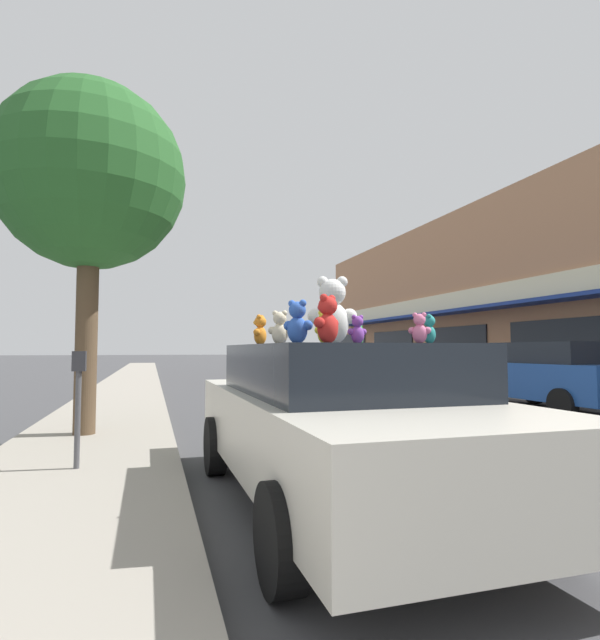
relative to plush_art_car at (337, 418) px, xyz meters
The scene contains 17 objects.
ground_plane 3.70m from the plush_art_car, ahead, with size 260.00×260.00×0.00m, color #424244.
sidewalk_near 2.63m from the plush_art_car, 166.07° to the left, with size 2.27×90.00×0.14m.
plush_art_car is the anchor object (origin of this frame).
teddy_bear_giant 1.10m from the plush_art_car, 75.21° to the left, with size 0.53×0.37×0.70m.
teddy_bear_cream 1.02m from the plush_art_car, 146.60° to the left, with size 0.25×0.20×0.33m.
teddy_bear_teal 1.21m from the plush_art_car, 53.70° to the right, with size 0.16×0.18×0.25m.
teddy_bear_purple 0.97m from the plush_art_car, 92.81° to the right, with size 0.18×0.12×0.24m.
teddy_bear_orange 1.35m from the plush_art_car, 120.70° to the left, with size 0.20×0.24×0.33m.
teddy_bear_green 1.30m from the plush_art_car, 55.16° to the left, with size 0.18×0.13×0.23m.
teddy_bear_yellow 0.85m from the plush_art_car, 144.83° to the right, with size 0.21×0.21×0.31m.
teddy_bear_red 1.19m from the plush_art_car, 115.94° to the right, with size 0.28×0.24×0.38m.
teddy_bear_pink 1.32m from the plush_art_car, 74.10° to the right, with size 0.17×0.15×0.24m.
teddy_bear_blue 1.09m from the plush_art_car, 140.03° to the right, with size 0.25×0.24×0.37m.
parked_car_far_center 8.84m from the plush_art_car, 35.78° to the left, with size 2.00×4.48×1.60m.
parked_car_far_right 13.70m from the plush_art_car, 58.45° to the left, with size 2.11×4.13×1.55m.
street_tree 5.77m from the plush_art_car, 123.85° to the left, with size 2.92×2.92×5.47m.
parking_meter 2.89m from the plush_art_car, 147.11° to the left, with size 0.14×0.10×1.27m.
Camera 1 is at (-5.23, -4.99, 1.43)m, focal length 28.00 mm.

